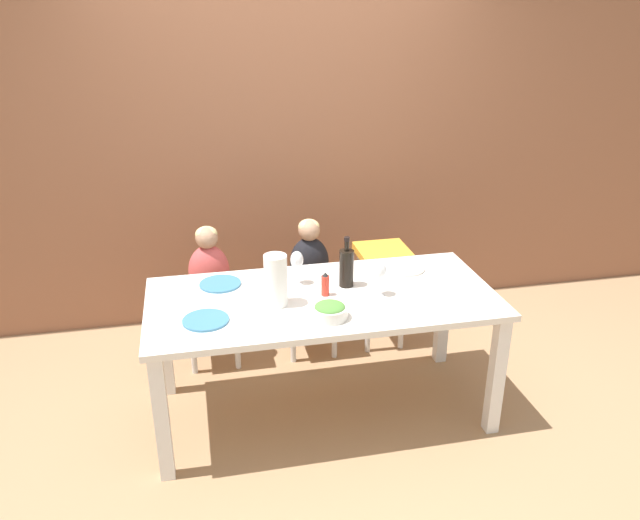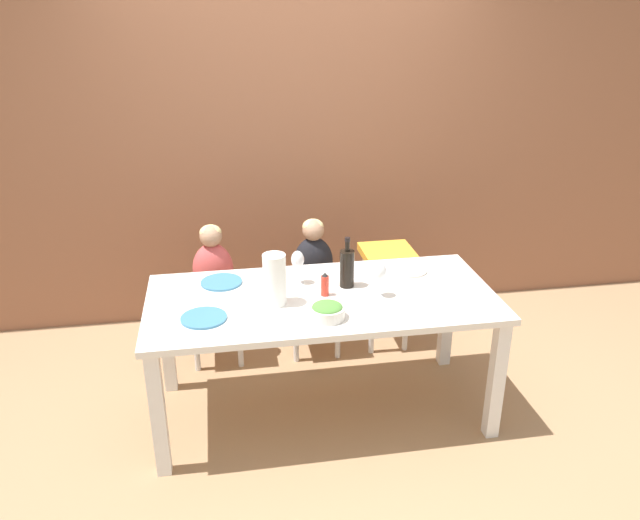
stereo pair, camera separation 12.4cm
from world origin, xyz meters
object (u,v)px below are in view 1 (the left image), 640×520
at_px(person_child_center, 309,256).
at_px(dinner_plate_front_left, 206,320).
at_px(wine_bottle, 346,267).
at_px(person_child_left, 209,264).
at_px(wine_glass_far, 297,261).
at_px(dinner_plate_back_left, 220,284).
at_px(chair_far_left, 212,306).
at_px(chair_far_center, 310,297).
at_px(paper_towel_roll, 276,280).
at_px(salad_bowl_large, 330,311).
at_px(dinner_plate_back_right, 405,268).
at_px(wine_glass_near, 380,271).
at_px(chair_right_highchair, 382,271).

bearing_deg(person_child_center, dinner_plate_front_left, -129.14).
relative_size(wine_bottle, dinner_plate_front_left, 1.25).
relative_size(person_child_left, wine_glass_far, 2.37).
xyz_separation_m(person_child_center, dinner_plate_back_left, (-0.58, -0.43, 0.06)).
bearing_deg(person_child_center, chair_far_left, -179.94).
distance_m(chair_far_center, paper_towel_roll, 0.93).
bearing_deg(dinner_plate_back_left, person_child_left, 96.25).
xyz_separation_m(person_child_center, salad_bowl_large, (-0.08, -0.93, 0.09)).
relative_size(person_child_center, wine_glass_far, 2.37).
bearing_deg(salad_bowl_large, paper_towel_roll, 139.97).
distance_m(person_child_left, dinner_plate_back_right, 1.20).
height_order(chair_far_center, wine_bottle, wine_bottle).
xyz_separation_m(chair_far_center, wine_glass_near, (0.23, -0.73, 0.48)).
bearing_deg(dinner_plate_front_left, salad_bowl_large, -8.60).
distance_m(chair_far_left, salad_bowl_large, 1.15).
height_order(wine_glass_far, dinner_plate_back_left, wine_glass_far).
bearing_deg(dinner_plate_back_right, person_child_left, 158.35).
relative_size(person_child_left, wine_glass_near, 2.37).
distance_m(wine_glass_far, salad_bowl_large, 0.45).
height_order(chair_far_left, person_child_center, person_child_center).
xyz_separation_m(wine_bottle, paper_towel_roll, (-0.41, -0.15, 0.03)).
xyz_separation_m(chair_far_center, dinner_plate_front_left, (-0.68, -0.84, 0.35)).
bearing_deg(chair_right_highchair, wine_bottle, -124.02).
height_order(person_child_left, salad_bowl_large, person_child_left).
bearing_deg(person_child_center, chair_right_highchair, -0.08).
xyz_separation_m(wine_bottle, wine_glass_near, (0.14, -0.15, 0.03)).
relative_size(wine_bottle, dinner_plate_back_left, 1.25).
bearing_deg(chair_right_highchair, chair_far_center, 180.00).
bearing_deg(dinner_plate_back_right, wine_glass_near, -130.30).
relative_size(chair_far_center, dinner_plate_back_left, 2.04).
bearing_deg(salad_bowl_large, chair_right_highchair, 58.67).
xyz_separation_m(person_child_center, wine_glass_far, (-0.17, -0.50, 0.19)).
relative_size(wine_bottle, wine_glass_far, 1.49).
height_order(wine_bottle, dinner_plate_back_left, wine_bottle).
xyz_separation_m(paper_towel_roll, salad_bowl_large, (0.24, -0.20, -0.10)).
bearing_deg(wine_glass_near, chair_right_highchair, 71.02).
height_order(chair_right_highchair, wine_glass_far, wine_glass_far).
bearing_deg(dinner_plate_back_right, chair_right_highchair, 89.38).
xyz_separation_m(chair_right_highchair, person_child_left, (-1.12, 0.00, 0.15)).
bearing_deg(dinner_plate_front_left, chair_far_center, 50.84).
height_order(chair_far_center, person_child_left, person_child_left).
distance_m(chair_far_center, dinner_plate_back_left, 0.81).
xyz_separation_m(salad_bowl_large, dinner_plate_front_left, (-0.60, 0.09, -0.03)).
bearing_deg(dinner_plate_front_left, chair_far_left, 86.63).
distance_m(chair_right_highchair, wine_bottle, 0.77).
distance_m(paper_towel_roll, wine_glass_far, 0.27).
bearing_deg(paper_towel_roll, chair_right_highchair, 42.25).
xyz_separation_m(wine_glass_far, salad_bowl_large, (0.09, -0.43, -0.10)).
xyz_separation_m(salad_bowl_large, dinner_plate_back_left, (-0.51, 0.50, -0.03)).
xyz_separation_m(chair_far_center, person_child_center, (0.00, 0.00, 0.29)).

